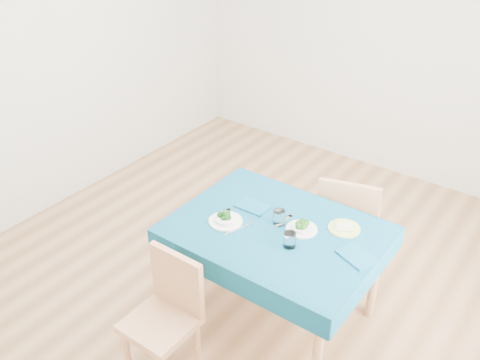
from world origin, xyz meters
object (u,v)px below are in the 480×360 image
Objects in this scene: bowl_near at (226,218)px; bowl_far at (302,226)px; chair_near at (159,317)px; chair_far at (351,203)px; table at (275,273)px; side_plate at (344,228)px.

bowl_near is 0.50m from bowl_far.
chair_near is 0.86× the size of chair_far.
chair_far is (0.14, 0.84, 0.18)m from table.
side_plate is (0.36, 0.25, 0.38)m from table.
table is 0.87m from chair_far.
chair_near is at bearing -108.16° from table.
side_plate is (0.22, 0.17, -0.03)m from bowl_far.
bowl_near reaches higher than side_plate.
bowl_far reaches higher than side_plate.
bowl_near reaches higher than bowl_far.
chair_near is at bearing -114.32° from bowl_far.
table is at bearing 71.98° from chair_near.
bowl_near is at bearing -149.63° from side_plate.
side_plate is at bearing 30.37° from bowl_near.
bowl_near is 1.07× the size of side_plate.
chair_far is at bearing 90.14° from bowl_far.
side_plate is (0.67, 0.39, -0.03)m from bowl_near.
table is 6.49× the size of bowl_far.
table is 0.58m from side_plate.
chair_near is at bearing -120.05° from side_plate.
chair_far is 5.34× the size of side_plate.
chair_near reaches higher than bowl_near.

